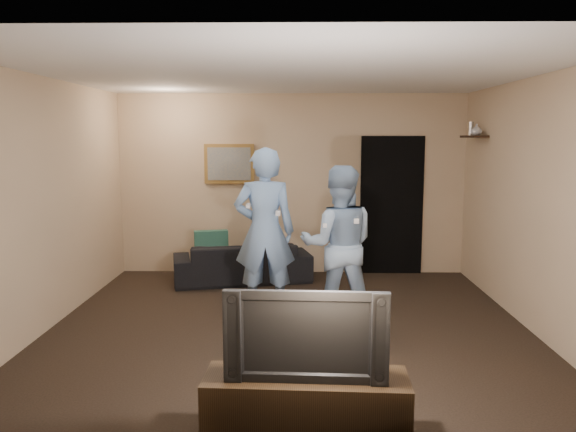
{
  "coord_description": "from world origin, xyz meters",
  "views": [
    {
      "loc": [
        0.09,
        -5.63,
        1.99
      ],
      "look_at": [
        -0.01,
        0.3,
        1.15
      ],
      "focal_mm": 35.0,
      "sensor_mm": 36.0,
      "label": 1
    }
  ],
  "objects_px": {
    "tv_console": "(306,410)",
    "sofa": "(242,262)",
    "wii_player_left": "(265,231)",
    "television": "(306,332)",
    "wii_player_right": "(338,245)"
  },
  "relations": [
    {
      "from": "tv_console",
      "to": "sofa",
      "type": "bearing_deg",
      "value": 103.65
    },
    {
      "from": "wii_player_left",
      "to": "television",
      "type": "bearing_deg",
      "value": -81.31
    },
    {
      "from": "sofa",
      "to": "tv_console",
      "type": "bearing_deg",
      "value": 88.14
    },
    {
      "from": "wii_player_left",
      "to": "sofa",
      "type": "bearing_deg",
      "value": 105.93
    },
    {
      "from": "wii_player_left",
      "to": "wii_player_right",
      "type": "relative_size",
      "value": 1.11
    },
    {
      "from": "sofa",
      "to": "wii_player_right",
      "type": "relative_size",
      "value": 1.1
    },
    {
      "from": "television",
      "to": "tv_console",
      "type": "bearing_deg",
      "value": 0.0
    },
    {
      "from": "television",
      "to": "wii_player_left",
      "type": "relative_size",
      "value": 0.54
    },
    {
      "from": "tv_console",
      "to": "wii_player_left",
      "type": "relative_size",
      "value": 0.69
    },
    {
      "from": "tv_console",
      "to": "wii_player_right",
      "type": "height_order",
      "value": "wii_player_right"
    },
    {
      "from": "television",
      "to": "wii_player_right",
      "type": "relative_size",
      "value": 0.6
    },
    {
      "from": "tv_console",
      "to": "wii_player_left",
      "type": "height_order",
      "value": "wii_player_left"
    },
    {
      "from": "wii_player_right",
      "to": "tv_console",
      "type": "bearing_deg",
      "value": -98.65
    },
    {
      "from": "tv_console",
      "to": "wii_player_right",
      "type": "bearing_deg",
      "value": 83.88
    },
    {
      "from": "sofa",
      "to": "television",
      "type": "bearing_deg",
      "value": 88.14
    }
  ]
}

